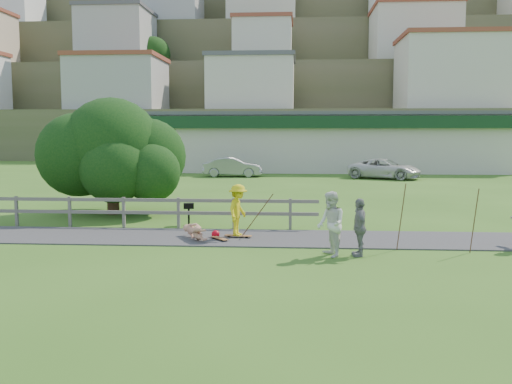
% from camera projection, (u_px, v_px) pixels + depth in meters
% --- Properties ---
extents(ground, '(260.00, 260.00, 0.00)m').
position_uv_depth(ground, '(222.00, 247.00, 17.03)').
color(ground, '#35631C').
rests_on(ground, ground).
extents(path, '(34.00, 3.00, 0.04)m').
position_uv_depth(path, '(228.00, 237.00, 18.51)').
color(path, '#363638').
rests_on(path, ground).
extents(fence, '(15.05, 0.10, 1.10)m').
position_uv_depth(fence, '(107.00, 207.00, 20.56)').
color(fence, '#5E5B53').
rests_on(fence, ground).
extents(strip_mall, '(32.50, 10.75, 5.10)m').
position_uv_depth(strip_mall, '(317.00, 141.00, 51.12)').
color(strip_mall, beige).
rests_on(strip_mall, ground).
extents(hillside, '(220.00, 67.00, 47.50)m').
position_uv_depth(hillside, '(286.00, 72.00, 106.06)').
color(hillside, '#505733').
rests_on(hillside, ground).
extents(skater_rider, '(0.86, 1.19, 1.66)m').
position_uv_depth(skater_rider, '(238.00, 213.00, 18.35)').
color(skater_rider, yellow).
rests_on(skater_rider, ground).
extents(skater_fallen, '(1.51, 1.09, 0.56)m').
position_uv_depth(skater_fallen, '(195.00, 231.00, 18.13)').
color(skater_fallen, tan).
rests_on(skater_fallen, ground).
extents(spectator_a, '(0.91, 1.04, 1.81)m').
position_uv_depth(spectator_a, '(331.00, 224.00, 15.69)').
color(spectator_a, silver).
rests_on(spectator_a, ground).
extents(spectator_b, '(0.46, 0.97, 1.62)m').
position_uv_depth(spectator_b, '(359.00, 227.00, 15.78)').
color(spectator_b, gray).
rests_on(spectator_b, ground).
extents(car_silver, '(4.49, 1.59, 1.47)m').
position_uv_depth(car_silver, '(233.00, 167.00, 43.60)').
color(car_silver, '#919398').
rests_on(car_silver, ground).
extents(car_white, '(5.77, 4.40, 1.46)m').
position_uv_depth(car_white, '(385.00, 169.00, 41.61)').
color(car_white, silver).
rests_on(car_white, ground).
extents(tree, '(6.60, 6.60, 3.80)m').
position_uv_depth(tree, '(112.00, 169.00, 23.77)').
color(tree, black).
rests_on(tree, ground).
extents(bbq, '(0.42, 0.36, 0.81)m').
position_uv_depth(bbq, '(189.00, 214.00, 21.06)').
color(bbq, black).
rests_on(bbq, ground).
extents(longboard_rider, '(0.91, 0.37, 0.10)m').
position_uv_depth(longboard_rider, '(238.00, 237.00, 18.43)').
color(longboard_rider, brown).
rests_on(longboard_rider, ground).
extents(longboard_fallen, '(0.65, 0.75, 0.09)m').
position_uv_depth(longboard_fallen, '(220.00, 240.00, 18.00)').
color(longboard_fallen, brown).
rests_on(longboard_fallen, ground).
extents(helmet, '(0.27, 0.27, 0.27)m').
position_uv_depth(helmet, '(216.00, 234.00, 18.45)').
color(helmet, '#B90517').
rests_on(helmet, ground).
extents(pole_rider, '(0.03, 0.03, 1.76)m').
position_uv_depth(pole_rider, '(258.00, 210.00, 18.70)').
color(pole_rider, '#513220').
rests_on(pole_rider, ground).
extents(pole_spec_left, '(0.03, 0.03, 1.96)m').
position_uv_depth(pole_spec_left, '(401.00, 217.00, 16.54)').
color(pole_spec_left, '#513220').
rests_on(pole_spec_left, ground).
extents(pole_spec_right, '(0.03, 0.03, 1.85)m').
position_uv_depth(pole_spec_right, '(474.00, 221.00, 16.17)').
color(pole_spec_right, '#513220').
rests_on(pole_spec_right, ground).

